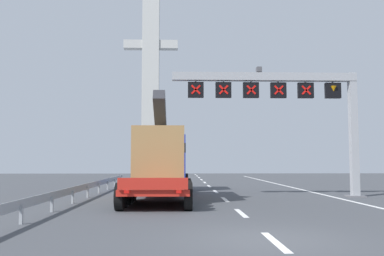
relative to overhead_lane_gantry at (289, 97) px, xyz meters
The scene contains 7 objects.
ground 14.02m from the overhead_lane_gantry, 107.61° to the right, with size 112.00×112.00×0.00m, color #424449.
lane_markings 11.96m from the overhead_lane_gantry, 110.57° to the left, with size 0.20×59.10×0.01m.
edge_line_right 5.96m from the overhead_lane_gantry, ahead, with size 0.20×63.00×0.01m, color silver.
overhead_lane_gantry is the anchor object (origin of this frame).
heavy_haul_truck_red 7.91m from the overhead_lane_gantry, 169.65° to the left, with size 3.10×14.08×5.30m.
guardrail_left 12.06m from the overhead_lane_gantry, behind, with size 0.13×28.50×0.76m.
bridge_pylon_distant 49.64m from the overhead_lane_gantry, 103.04° to the left, with size 9.00×2.00×34.48m.
Camera 1 is at (-2.16, -10.66, 1.95)m, focal length 39.57 mm.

